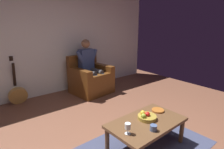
# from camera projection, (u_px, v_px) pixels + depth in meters

# --- Properties ---
(wall_back) EXTENTS (6.12, 0.06, 2.55)m
(wall_back) POSITION_uv_depth(u_px,v_px,m) (43.00, 41.00, 4.20)
(wall_back) COLOR silver
(wall_back) RESTS_ON ground
(rug) EXTENTS (1.79, 1.27, 0.01)m
(rug) POSITION_uv_depth(u_px,v_px,m) (145.00, 146.00, 2.59)
(rug) COLOR #3B405A
(rug) RESTS_ON ground
(armchair) EXTENTS (0.94, 0.90, 0.92)m
(armchair) POSITION_uv_depth(u_px,v_px,m) (90.00, 79.00, 4.55)
(armchair) COLOR brown
(armchair) RESTS_ON ground
(person_seated) EXTENTS (0.63, 0.64, 1.30)m
(person_seated) POSITION_uv_depth(u_px,v_px,m) (90.00, 65.00, 4.46)
(person_seated) COLOR #384776
(person_seated) RESTS_ON ground
(coffee_table) EXTENTS (1.07, 0.65, 0.40)m
(coffee_table) POSITION_uv_depth(u_px,v_px,m) (147.00, 125.00, 2.50)
(coffee_table) COLOR brown
(coffee_table) RESTS_ON ground
(guitar) EXTENTS (0.37, 0.31, 1.02)m
(guitar) POSITION_uv_depth(u_px,v_px,m) (18.00, 94.00, 3.91)
(guitar) COLOR #B78742
(guitar) RESTS_ON ground
(wine_glass_near) EXTENTS (0.07, 0.07, 0.14)m
(wine_glass_near) POSITION_uv_depth(u_px,v_px,m) (128.00, 127.00, 2.18)
(wine_glass_near) COLOR silver
(wine_glass_near) RESTS_ON coffee_table
(fruit_bowl) EXTENTS (0.26, 0.26, 0.11)m
(fruit_bowl) POSITION_uv_depth(u_px,v_px,m) (147.00, 116.00, 2.53)
(fruit_bowl) COLOR olive
(fruit_bowl) RESTS_ON coffee_table
(decorative_dish) EXTENTS (0.18, 0.18, 0.02)m
(decorative_dish) POSITION_uv_depth(u_px,v_px,m) (158.00, 110.00, 2.77)
(decorative_dish) COLOR #AB6024
(decorative_dish) RESTS_ON coffee_table
(candle_jar) EXTENTS (0.09, 0.09, 0.07)m
(candle_jar) POSITION_uv_depth(u_px,v_px,m) (153.00, 128.00, 2.26)
(candle_jar) COLOR #485C84
(candle_jar) RESTS_ON coffee_table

